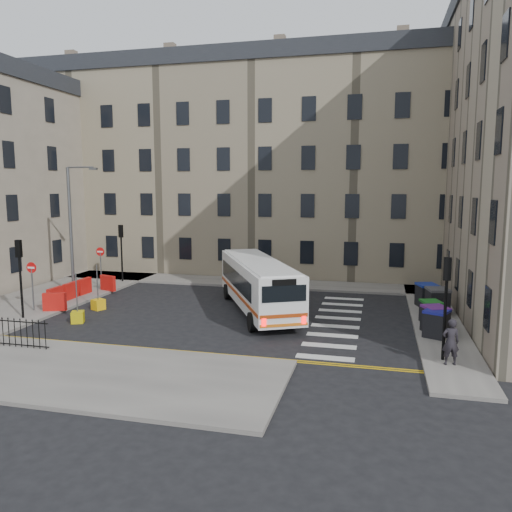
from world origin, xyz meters
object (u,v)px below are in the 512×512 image
at_px(wheelie_bin_a, 436,323).
at_px(streetlamp, 71,228).
at_px(wheelie_bin_d, 437,301).
at_px(bollard_chevron, 78,317).
at_px(bollard_yellow, 98,304).
at_px(wheelie_bin_b, 435,319).
at_px(pedestrian, 451,342).
at_px(bus, 258,283).
at_px(wheelie_bin_c, 431,312).
at_px(wheelie_bin_e, 427,295).

bearing_deg(wheelie_bin_a, streetlamp, -166.41).
height_order(wheelie_bin_a, wheelie_bin_d, wheelie_bin_d).
bearing_deg(bollard_chevron, bollard_yellow, 99.94).
bearing_deg(wheelie_bin_a, wheelie_bin_b, 114.42).
bearing_deg(pedestrian, wheelie_bin_d, -104.74).
height_order(wheelie_bin_b, pedestrian, pedestrian).
distance_m(bus, bollard_yellow, 9.22).
bearing_deg(bus, wheelie_bin_d, -18.47).
bearing_deg(wheelie_bin_a, wheelie_bin_d, 108.38).
bearing_deg(bollard_yellow, pedestrian, -15.56).
relative_size(wheelie_bin_c, bollard_chevron, 2.08).
relative_size(wheelie_bin_b, bollard_yellow, 2.41).
relative_size(streetlamp, wheelie_bin_e, 5.65).
bearing_deg(wheelie_bin_b, bollard_chevron, 163.34).
bearing_deg(wheelie_bin_d, bus, 176.88).
height_order(wheelie_bin_b, wheelie_bin_c, wheelie_bin_b).
xyz_separation_m(bus, pedestrian, (9.26, -6.81, -0.59)).
xyz_separation_m(wheelie_bin_b, wheelie_bin_c, (-0.02, 1.74, -0.06)).
relative_size(bus, wheelie_bin_c, 8.33).
bearing_deg(wheelie_bin_c, wheelie_bin_a, -106.71).
relative_size(bollard_yellow, bollard_chevron, 1.00).
bearing_deg(wheelie_bin_b, wheelie_bin_e, 65.89).
bearing_deg(pedestrian, wheelie_bin_e, -101.88).
height_order(wheelie_bin_a, pedestrian, pedestrian).
distance_m(wheelie_bin_b, bollard_yellow, 18.12).
height_order(wheelie_bin_b, wheelie_bin_d, wheelie_bin_d).
height_order(bus, wheelie_bin_a, bus).
bearing_deg(wheelie_bin_b, bus, 141.81).
xyz_separation_m(wheelie_bin_a, wheelie_bin_c, (-0.02, 2.36, -0.05)).
bearing_deg(streetlamp, wheelie_bin_b, -9.67).
distance_m(bus, bollard_chevron, 9.68).
bearing_deg(wheelie_bin_c, pedestrian, -105.89).
bearing_deg(wheelie_bin_a, bollard_chevron, -150.63).
bearing_deg(streetlamp, bollard_yellow, -39.80).
height_order(wheelie_bin_b, wheelie_bin_e, wheelie_bin_e).
height_order(bus, bollard_chevron, bus).
xyz_separation_m(streetlamp, pedestrian, (21.79, -8.05, -3.28)).
xyz_separation_m(wheelie_bin_c, pedestrian, (0.14, -6.09, 0.33)).
bearing_deg(streetlamp, bollard_chevron, -54.63).
distance_m(bus, wheelie_bin_c, 9.19).
bearing_deg(wheelie_bin_c, wheelie_bin_b, -106.40).
distance_m(wheelie_bin_a, wheelie_bin_b, 0.62).
distance_m(wheelie_bin_a, pedestrian, 3.75).
relative_size(bus, bollard_yellow, 17.34).
bearing_deg(pedestrian, bollard_chevron, -19.56).
bearing_deg(bus, wheelie_bin_c, -31.19).
xyz_separation_m(wheelie_bin_e, pedestrian, (0.03, -9.74, 0.25)).
xyz_separation_m(wheelie_bin_a, pedestrian, (0.12, -3.74, 0.28)).
bearing_deg(wheelie_bin_b, bollard_yellow, 154.55).
height_order(pedestrian, bollard_yellow, pedestrian).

